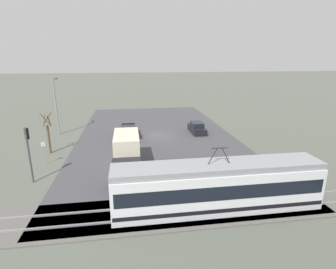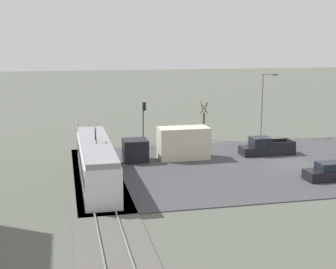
% 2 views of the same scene
% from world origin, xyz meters
% --- Properties ---
extents(ground_plane, '(320.00, 320.00, 0.00)m').
position_xyz_m(ground_plane, '(0.00, 0.00, 0.00)').
color(ground_plane, '#565B51').
extents(road_surface, '(20.49, 40.45, 0.08)m').
position_xyz_m(road_surface, '(0.00, 0.00, 0.04)').
color(road_surface, '#424247').
rests_on(road_surface, ground).
extents(rail_bed, '(60.32, 4.40, 0.22)m').
position_xyz_m(rail_bed, '(0.00, 18.39, 0.05)').
color(rail_bed, '#5B5954').
rests_on(rail_bed, ground).
extents(light_rail_tram, '(14.45, 2.60, 4.51)m').
position_xyz_m(light_rail_tram, '(-2.29, 18.39, 1.72)').
color(light_rail_tram, white).
rests_on(light_rail_tram, ground).
extents(box_truck, '(2.41, 8.48, 3.13)m').
position_xyz_m(box_truck, '(3.92, 10.57, 1.53)').
color(box_truck, black).
rests_on(box_truck, ground).
extents(pickup_truck, '(1.97, 5.55, 1.82)m').
position_xyz_m(pickup_truck, '(3.73, 0.68, 0.77)').
color(pickup_truck, black).
rests_on(pickup_truck, ground).
extents(sedan_car_0, '(1.79, 4.35, 1.49)m').
position_xyz_m(sedan_car_0, '(-5.88, -0.82, 0.69)').
color(sedan_car_0, black).
rests_on(sedan_car_0, ground).
extents(traffic_light_pole, '(0.28, 0.47, 4.79)m').
position_xyz_m(traffic_light_pole, '(11.95, 11.99, 3.13)').
color(traffic_light_pole, '#47474C').
rests_on(traffic_light_pole, ground).
extents(street_tree, '(1.10, 0.91, 4.63)m').
position_xyz_m(street_tree, '(12.46, 4.70, 2.11)').
color(street_tree, brown).
rests_on(street_tree, ground).
extents(street_lamp_near_crossing, '(0.36, 1.95, 7.73)m').
position_xyz_m(street_lamp_near_crossing, '(13.32, -3.19, 4.48)').
color(street_lamp_near_crossing, gray).
rests_on(street_lamp_near_crossing, ground).
extents(no_parking_sign, '(0.32, 0.08, 2.35)m').
position_xyz_m(no_parking_sign, '(12.05, 8.12, 1.43)').
color(no_parking_sign, gray).
rests_on(no_parking_sign, ground).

